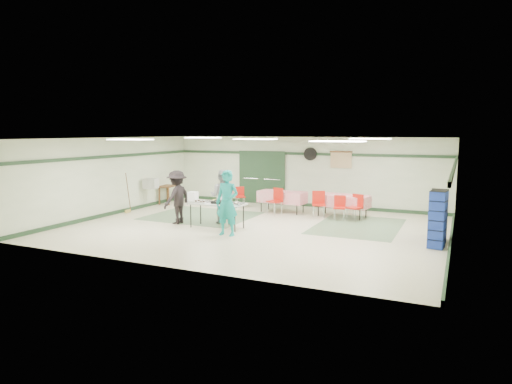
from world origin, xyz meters
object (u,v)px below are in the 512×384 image
at_px(chair_loose_a, 240,195).
at_px(crate_stack_blue_a, 439,215).
at_px(chair_d, 276,198).
at_px(printer_table, 168,188).
at_px(dining_table_b, 282,197).
at_px(volunteer_teal, 227,203).
at_px(volunteer_grey, 223,197).
at_px(dining_table_a, 342,200).
at_px(broom, 128,192).
at_px(serving_table, 217,205).
at_px(chair_b, 319,202).
at_px(crate_stack_red, 438,221).
at_px(chair_a, 340,205).
at_px(volunteer_dark, 177,197).
at_px(crate_stack_blue_b, 437,220).
at_px(chair_loose_b, 228,194).
at_px(office_printer, 151,183).
at_px(chair_c, 356,205).

xyz_separation_m(chair_loose_a, crate_stack_blue_a, (7.31, -2.79, 0.22)).
bearing_deg(chair_d, printer_table, -165.94).
distance_m(dining_table_b, printer_table, 4.92).
height_order(volunteer_teal, volunteer_grey, volunteer_teal).
bearing_deg(dining_table_a, broom, -153.33).
relative_size(serving_table, chair_b, 1.90).
bearing_deg(volunteer_grey, crate_stack_blue_a, 175.58).
bearing_deg(crate_stack_red, chair_loose_a, 157.06).
height_order(dining_table_a, chair_b, chair_b).
bearing_deg(chair_b, volunteer_grey, -160.95).
bearing_deg(crate_stack_red, chair_d, 158.95).
bearing_deg(crate_stack_blue_a, chair_a, 150.67).
bearing_deg(serving_table, volunteer_dark, 177.61).
bearing_deg(chair_a, volunteer_teal, -133.90).
xyz_separation_m(volunteer_dark, chair_b, (3.83, 2.72, -0.28)).
relative_size(volunteer_teal, dining_table_b, 1.05).
xyz_separation_m(crate_stack_blue_a, crate_stack_red, (0.00, -0.31, -0.10)).
bearing_deg(serving_table, chair_a, 42.58).
bearing_deg(crate_stack_blue_b, chair_loose_b, 155.63).
relative_size(volunteer_dark, office_printer, 3.45).
bearing_deg(chair_loose_b, crate_stack_blue_a, -8.03).
bearing_deg(volunteer_dark, volunteer_teal, 76.64).
relative_size(volunteer_dark, dining_table_b, 0.97).
height_order(dining_table_b, crate_stack_blue_a, crate_stack_blue_a).
xyz_separation_m(volunteer_teal, broom, (-4.94, 1.73, -0.18)).
relative_size(chair_d, broom, 0.66).
bearing_deg(volunteer_grey, dining_table_a, -147.67).
bearing_deg(chair_loose_b, chair_c, 1.22).
xyz_separation_m(volunteer_teal, dining_table_a, (2.26, 4.11, -0.35)).
bearing_deg(dining_table_b, chair_d, -85.82).
bearing_deg(chair_c, chair_a, -156.28).
bearing_deg(chair_a, chair_b, 168.80).
relative_size(chair_c, chair_loose_b, 1.06).
bearing_deg(dining_table_a, office_printer, -162.27).
height_order(volunteer_grey, dining_table_a, volunteer_grey).
distance_m(chair_a, crate_stack_red, 3.74).
xyz_separation_m(volunteer_dark, chair_a, (4.55, 2.71, -0.35)).
bearing_deg(chair_b, dining_table_b, 139.44).
bearing_deg(volunteer_dark, crate_stack_blue_b, 97.23).
xyz_separation_m(chair_a, crate_stack_red, (3.12, -2.06, 0.10)).
height_order(volunteer_teal, printer_table, volunteer_teal).
xyz_separation_m(chair_c, crate_stack_blue_a, (2.58, -1.76, 0.15)).
distance_m(volunteer_teal, volunteer_dark, 2.37).
height_order(volunteer_teal, crate_stack_blue_b, volunteer_teal).
bearing_deg(crate_stack_blue_b, chair_c, 134.14).
bearing_deg(broom, chair_c, 16.50).
xyz_separation_m(chair_a, broom, (-7.26, -1.80, 0.24)).
bearing_deg(crate_stack_red, dining_table_a, 140.36).
relative_size(volunteer_dark, chair_d, 1.80).
relative_size(dining_table_b, chair_a, 2.16).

